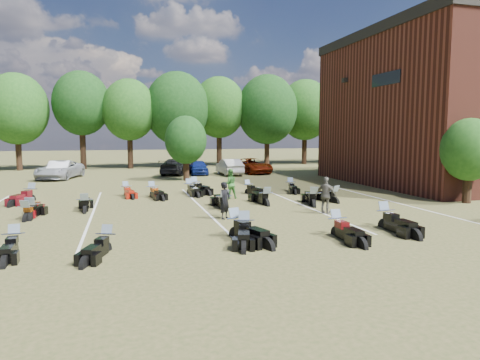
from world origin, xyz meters
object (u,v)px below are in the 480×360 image
object	(u,v)px
person_grey	(326,195)
motorcycle_3	(236,237)
person_black	(225,201)
person_green	(230,184)
motorcycle_0	(106,252)
motorcycle_7	(31,220)
car_4	(199,167)
motorcycle_14	(31,201)

from	to	relation	value
person_grey	motorcycle_3	size ratio (longest dim) A/B	0.66
person_black	person_green	distance (m)	5.64
motorcycle_0	motorcycle_7	bearing A→B (deg)	138.26
car_4	person_green	distance (m)	14.35
car_4	motorcycle_14	xyz separation A→B (m)	(-11.11, -12.46, -0.64)
motorcycle_0	motorcycle_3	world-z (taller)	motorcycle_3
car_4	motorcycle_14	bearing A→B (deg)	-126.69
person_grey	motorcycle_14	distance (m)	15.36
car_4	person_grey	world-z (taller)	person_grey
car_4	person_grey	xyz separation A→B (m)	(2.39, -19.75, 0.19)
person_green	motorcycle_14	world-z (taller)	person_green
person_black	motorcycle_7	world-z (taller)	person_black
car_4	motorcycle_7	world-z (taller)	car_4
person_green	person_grey	size ratio (longest dim) A/B	1.00
car_4	motorcycle_7	size ratio (longest dim) A/B	1.57
motorcycle_0	motorcycle_7	size ratio (longest dim) A/B	0.86
motorcycle_0	car_4	bearing A→B (deg)	93.57
person_green	motorcycle_7	size ratio (longest dim) A/B	0.69
person_grey	motorcycle_7	size ratio (longest dim) A/B	0.70
person_green	person_grey	world-z (taller)	person_grey
car_4	motorcycle_7	bearing A→B (deg)	-114.52
person_green	motorcycle_14	bearing A→B (deg)	-13.74
person_black	motorcycle_3	xyz separation A→B (m)	(-0.37, -3.22, -0.78)
car_4	person_green	world-z (taller)	person_green
car_4	person_black	size ratio (longest dim) A/B	2.39
car_4	motorcycle_14	size ratio (longest dim) A/B	1.54
person_black	motorcycle_7	bearing A→B (deg)	122.51
car_4	person_grey	size ratio (longest dim) A/B	2.25
person_green	motorcycle_3	bearing A→B (deg)	74.06
person_black	person_green	size ratio (longest dim) A/B	0.95
person_black	person_grey	distance (m)	4.63
motorcycle_0	motorcycle_3	xyz separation A→B (m)	(4.27, 0.75, 0.00)
motorcycle_0	motorcycle_3	size ratio (longest dim) A/B	0.81
person_black	motorcycle_3	world-z (taller)	person_black
car_4	motorcycle_0	xyz separation A→B (m)	(-6.88, -23.74, -0.64)
person_black	person_grey	world-z (taller)	person_grey
car_4	motorcycle_3	bearing A→B (deg)	-91.46
person_black	motorcycle_14	distance (m)	11.51
person_grey	motorcycle_14	bearing A→B (deg)	21.00
person_green	person_grey	xyz separation A→B (m)	(3.10, -5.42, 0.00)
motorcycle_7	person_grey	bearing A→B (deg)	168.64
motorcycle_0	motorcycle_14	size ratio (longest dim) A/B	0.85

